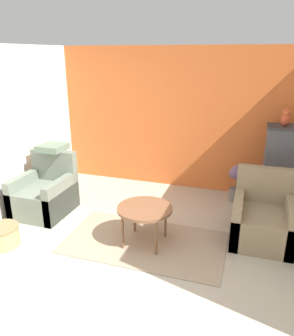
{
  "coord_description": "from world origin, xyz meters",
  "views": [
    {
      "loc": [
        1.37,
        -2.53,
        2.46
      ],
      "look_at": [
        0.0,
        1.65,
        0.91
      ],
      "focal_mm": 35.0,
      "sensor_mm": 36.0,
      "label": 1
    }
  ],
  "objects_px": {
    "armchair_left": "(45,195)",
    "wicker_basket": "(2,235)",
    "parrot": "(285,118)",
    "potted_plant": "(237,181)",
    "armchair_right": "(262,220)",
    "coffee_table": "(145,211)",
    "birdcage": "(278,169)"
  },
  "relations": [
    {
      "from": "armchair_right",
      "to": "potted_plant",
      "type": "relative_size",
      "value": 1.45
    },
    {
      "from": "potted_plant",
      "to": "wicker_basket",
      "type": "relative_size",
      "value": 1.46
    },
    {
      "from": "armchair_left",
      "to": "parrot",
      "type": "height_order",
      "value": "parrot"
    },
    {
      "from": "parrot",
      "to": "potted_plant",
      "type": "height_order",
      "value": "parrot"
    },
    {
      "from": "armchair_left",
      "to": "parrot",
      "type": "bearing_deg",
      "value": 20.07
    },
    {
      "from": "coffee_table",
      "to": "birdcage",
      "type": "bearing_deg",
      "value": 44.48
    },
    {
      "from": "birdcage",
      "to": "armchair_right",
      "type": "bearing_deg",
      "value": -100.66
    },
    {
      "from": "birdcage",
      "to": "parrot",
      "type": "distance_m",
      "value": 0.82
    },
    {
      "from": "potted_plant",
      "to": "armchair_right",
      "type": "bearing_deg",
      "value": -70.5
    },
    {
      "from": "coffee_table",
      "to": "armchair_left",
      "type": "xyz_separation_m",
      "value": [
        -1.82,
        0.39,
        -0.19
      ]
    },
    {
      "from": "potted_plant",
      "to": "wicker_basket",
      "type": "distance_m",
      "value": 3.77
    },
    {
      "from": "wicker_basket",
      "to": "armchair_left",
      "type": "bearing_deg",
      "value": 91.59
    },
    {
      "from": "birdcage",
      "to": "parrot",
      "type": "xyz_separation_m",
      "value": [
        -0.0,
        0.0,
        0.82
      ]
    },
    {
      "from": "coffee_table",
      "to": "armchair_left",
      "type": "bearing_deg",
      "value": 167.95
    },
    {
      "from": "armchair_left",
      "to": "wicker_basket",
      "type": "distance_m",
      "value": 1.06
    },
    {
      "from": "birdcage",
      "to": "parrot",
      "type": "height_order",
      "value": "parrot"
    },
    {
      "from": "parrot",
      "to": "potted_plant",
      "type": "relative_size",
      "value": 0.41
    },
    {
      "from": "parrot",
      "to": "wicker_basket",
      "type": "xyz_separation_m",
      "value": [
        -3.5,
        -2.33,
        -1.37
      ]
    },
    {
      "from": "parrot",
      "to": "wicker_basket",
      "type": "bearing_deg",
      "value": -146.31
    },
    {
      "from": "coffee_table",
      "to": "potted_plant",
      "type": "xyz_separation_m",
      "value": [
        1.08,
        1.77,
        -0.11
      ]
    },
    {
      "from": "armchair_right",
      "to": "parrot",
      "type": "distance_m",
      "value": 1.65
    },
    {
      "from": "coffee_table",
      "to": "parrot",
      "type": "height_order",
      "value": "parrot"
    },
    {
      "from": "potted_plant",
      "to": "coffee_table",
      "type": "bearing_deg",
      "value": -121.38
    },
    {
      "from": "coffee_table",
      "to": "birdcage",
      "type": "height_order",
      "value": "birdcage"
    },
    {
      "from": "coffee_table",
      "to": "armchair_right",
      "type": "xyz_separation_m",
      "value": [
        1.5,
        0.59,
        -0.19
      ]
    },
    {
      "from": "coffee_table",
      "to": "armchair_right",
      "type": "distance_m",
      "value": 1.62
    },
    {
      "from": "armchair_left",
      "to": "potted_plant",
      "type": "height_order",
      "value": "armchair_left"
    },
    {
      "from": "parrot",
      "to": "coffee_table",
      "type": "bearing_deg",
      "value": -135.48
    },
    {
      "from": "armchair_left",
      "to": "armchair_right",
      "type": "xyz_separation_m",
      "value": [
        3.33,
        0.2,
        0.0
      ]
    },
    {
      "from": "birdcage",
      "to": "potted_plant",
      "type": "relative_size",
      "value": 2.12
    },
    {
      "from": "coffee_table",
      "to": "armchair_left",
      "type": "relative_size",
      "value": 0.77
    },
    {
      "from": "potted_plant",
      "to": "wicker_basket",
      "type": "xyz_separation_m",
      "value": [
        -2.88,
        -2.43,
        -0.23
      ]
    }
  ]
}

